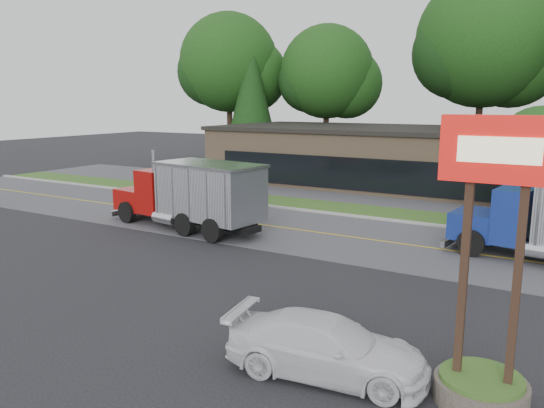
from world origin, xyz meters
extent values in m
plane|color=#2C2C30|center=(0.00, 0.00, 0.00)|extent=(140.00, 140.00, 0.00)
cube|color=slate|center=(0.00, 9.00, 0.00)|extent=(60.00, 8.00, 0.02)
cube|color=gold|center=(0.00, 9.00, 0.00)|extent=(60.00, 0.12, 0.01)
cube|color=#9E9E99|center=(0.00, 13.20, 0.00)|extent=(60.00, 0.30, 0.12)
cube|color=#314E1A|center=(0.00, 15.00, 0.00)|extent=(60.00, 3.40, 0.03)
cube|color=slate|center=(0.00, 20.00, 0.00)|extent=(60.00, 7.00, 0.02)
cube|color=#8B7155|center=(2.00, 26.00, 2.00)|extent=(32.00, 12.00, 4.00)
cylinder|color=#6B6054|center=(10.50, -2.50, 0.25)|extent=(1.90, 1.90, 0.50)
cylinder|color=#314E1A|center=(10.50, -2.50, 0.55)|extent=(1.70, 1.70, 0.10)
cube|color=#332116|center=(10.00, -2.50, 2.60)|extent=(0.16, 0.16, 5.00)
cube|color=#332116|center=(11.00, -2.50, 2.60)|extent=(0.16, 0.16, 5.00)
cube|color=red|center=(10.50, -2.50, 5.30)|extent=(2.20, 0.35, 1.30)
cube|color=beige|center=(10.50, -2.69, 5.30)|extent=(1.50, 0.04, 0.50)
cube|color=beige|center=(10.50, -2.31, 5.30)|extent=(1.50, 0.04, 0.50)
cylinder|color=#382619|center=(-20.00, 32.00, 2.71)|extent=(0.56, 0.56, 5.43)
sphere|color=#133D10|center=(-20.00, 32.00, 10.08)|extent=(9.93, 9.93, 9.93)
sphere|color=#133D10|center=(-18.14, 33.24, 8.84)|extent=(7.44, 7.44, 7.44)
sphere|color=black|center=(-21.55, 31.07, 9.15)|extent=(6.82, 6.82, 6.82)
cylinder|color=#382619|center=(-10.00, 34.00, 2.42)|extent=(0.56, 0.56, 4.84)
sphere|color=#133D10|center=(-10.00, 34.00, 9.00)|extent=(8.86, 8.86, 8.86)
sphere|color=#133D10|center=(-8.34, 35.11, 7.89)|extent=(6.64, 6.64, 6.64)
sphere|color=black|center=(-11.38, 33.17, 8.17)|extent=(6.09, 6.09, 6.09)
cylinder|color=#382619|center=(4.00, 34.00, 3.00)|extent=(0.56, 0.56, 6.00)
sphere|color=#133D10|center=(4.00, 34.00, 11.14)|extent=(10.97, 10.97, 10.97)
sphere|color=#133D10|center=(6.06, 35.37, 9.77)|extent=(8.23, 8.23, 8.23)
sphere|color=black|center=(2.29, 32.97, 10.11)|extent=(7.54, 7.54, 7.54)
cylinder|color=#382619|center=(-16.00, 30.00, 0.50)|extent=(0.44, 0.44, 1.00)
cone|color=black|center=(-16.00, 30.00, 6.69)|extent=(5.35, 5.35, 10.95)
cylinder|color=#382619|center=(10.00, 15.00, 1.09)|extent=(0.56, 0.56, 2.17)
sphere|color=#133D10|center=(10.00, 15.00, 4.04)|extent=(3.97, 3.97, 3.97)
sphere|color=black|center=(9.38, 14.63, 3.66)|extent=(2.73, 2.73, 2.73)
cube|color=black|center=(-4.60, 6.50, 0.57)|extent=(8.53, 2.24, 0.28)
cube|color=#980D0A|center=(-8.24, 7.04, 1.12)|extent=(2.34, 2.57, 1.10)
cube|color=#980D0A|center=(-6.60, 6.80, 1.72)|extent=(1.81, 2.59, 2.20)
cube|color=black|center=(-7.24, 6.89, 2.12)|extent=(0.37, 2.09, 0.90)
cube|color=silver|center=(-3.14, 6.28, 2.02)|extent=(5.38, 3.22, 2.50)
cube|color=silver|center=(-3.14, 6.28, 3.32)|extent=(5.55, 3.39, 0.12)
cylinder|color=black|center=(-7.89, 8.15, 0.57)|extent=(1.14, 0.51, 1.10)
cylinder|color=black|center=(-8.23, 5.88, 0.57)|extent=(1.14, 0.51, 1.10)
cylinder|color=black|center=(-2.61, 7.37, 0.57)|extent=(1.14, 0.51, 1.10)
cylinder|color=black|center=(-2.95, 5.09, 0.57)|extent=(1.14, 0.51, 1.10)
cube|color=navy|center=(8.27, 9.71, 1.12)|extent=(2.05, 2.50, 1.10)
cube|color=navy|center=(9.72, 9.54, 1.72)|extent=(1.57, 2.54, 2.20)
cube|color=black|center=(9.16, 9.61, 2.12)|extent=(0.31, 2.09, 0.90)
cylinder|color=black|center=(8.57, 10.84, 0.57)|extent=(1.13, 0.48, 1.10)
cylinder|color=black|center=(8.29, 8.55, 0.57)|extent=(1.13, 0.48, 1.10)
imported|color=white|center=(7.22, -3.06, 0.68)|extent=(4.90, 2.56, 1.36)
camera|label=1|loc=(11.89, -13.43, 6.20)|focal=35.00mm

